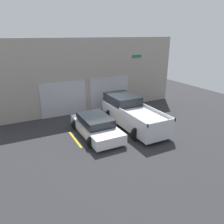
% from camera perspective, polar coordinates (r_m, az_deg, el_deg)
% --- Properties ---
extents(ground_plane, '(28.00, 28.00, 0.00)m').
position_cam_1_polar(ground_plane, '(14.91, -1.30, -3.12)').
color(ground_plane, '#2D2D30').
extents(shophouse_building, '(15.16, 0.68, 5.55)m').
position_cam_1_polar(shophouse_building, '(17.03, -6.30, 9.32)').
color(shophouse_building, '#9E9389').
rests_on(shophouse_building, ground).
extents(pickup_truck, '(2.51, 5.54, 1.82)m').
position_cam_1_polar(pickup_truck, '(14.42, 5.14, -0.33)').
color(pickup_truck, silver).
rests_on(pickup_truck, ground).
extents(sedan_white, '(2.23, 4.32, 1.19)m').
position_cam_1_polar(sedan_white, '(13.16, -4.25, -3.70)').
color(sedan_white, white).
rests_on(sedan_white, ground).
extents(parking_stripe_far_left, '(0.12, 2.20, 0.01)m').
position_cam_1_polar(parking_stripe_far_left, '(12.98, -9.62, -7.07)').
color(parking_stripe_far_left, gold).
rests_on(parking_stripe_far_left, ground).
extents(parking_stripe_left, '(0.12, 2.20, 0.01)m').
position_cam_1_polar(parking_stripe_left, '(13.89, 0.94, -4.88)').
color(parking_stripe_left, gold).
rests_on(parking_stripe_left, ground).
extents(parking_stripe_centre, '(0.12, 2.20, 0.01)m').
position_cam_1_polar(parking_stripe_centre, '(15.23, 9.87, -2.89)').
color(parking_stripe_centre, gold).
rests_on(parking_stripe_centre, ground).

